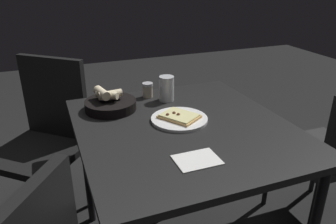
{
  "coord_description": "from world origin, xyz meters",
  "views": [
    {
      "loc": [
        0.54,
        1.18,
        1.39
      ],
      "look_at": [
        0.06,
        -0.05,
        0.81
      ],
      "focal_mm": 35.22,
      "sensor_mm": 36.0,
      "label": 1
    }
  ],
  "objects_px": {
    "beer_glass": "(167,90)",
    "chair_near": "(336,149)",
    "pizza_plate": "(178,118)",
    "pepper_shaker": "(148,91)",
    "bread_basket": "(110,104)",
    "chair_far": "(46,132)",
    "dining_table": "(184,140)"
  },
  "relations": [
    {
      "from": "bread_basket",
      "to": "pepper_shaker",
      "type": "relative_size",
      "value": 3.19
    },
    {
      "from": "beer_glass",
      "to": "chair_far",
      "type": "relative_size",
      "value": 0.14
    },
    {
      "from": "beer_glass",
      "to": "chair_near",
      "type": "bearing_deg",
      "value": 153.63
    },
    {
      "from": "bread_basket",
      "to": "chair_near",
      "type": "distance_m",
      "value": 1.2
    },
    {
      "from": "pizza_plate",
      "to": "chair_far",
      "type": "height_order",
      "value": "chair_far"
    },
    {
      "from": "bread_basket",
      "to": "beer_glass",
      "type": "height_order",
      "value": "beer_glass"
    },
    {
      "from": "beer_glass",
      "to": "chair_near",
      "type": "distance_m",
      "value": 0.95
    },
    {
      "from": "pizza_plate",
      "to": "chair_near",
      "type": "distance_m",
      "value": 0.9
    },
    {
      "from": "bread_basket",
      "to": "chair_near",
      "type": "relative_size",
      "value": 0.28
    },
    {
      "from": "chair_near",
      "to": "chair_far",
      "type": "height_order",
      "value": "chair_far"
    },
    {
      "from": "beer_glass",
      "to": "chair_near",
      "type": "relative_size",
      "value": 0.15
    },
    {
      "from": "pepper_shaker",
      "to": "chair_far",
      "type": "bearing_deg",
      "value": -23.18
    },
    {
      "from": "pepper_shaker",
      "to": "chair_near",
      "type": "bearing_deg",
      "value": 151.42
    },
    {
      "from": "chair_near",
      "to": "pizza_plate",
      "type": "bearing_deg",
      "value": -9.69
    },
    {
      "from": "chair_far",
      "to": "chair_near",
      "type": "bearing_deg",
      "value": 153.41
    },
    {
      "from": "dining_table",
      "to": "chair_near",
      "type": "distance_m",
      "value": 0.86
    },
    {
      "from": "beer_glass",
      "to": "pepper_shaker",
      "type": "bearing_deg",
      "value": -46.8
    },
    {
      "from": "dining_table",
      "to": "pepper_shaker",
      "type": "distance_m",
      "value": 0.4
    },
    {
      "from": "beer_glass",
      "to": "chair_far",
      "type": "xyz_separation_m",
      "value": [
        0.61,
        -0.31,
        -0.28
      ]
    },
    {
      "from": "pizza_plate",
      "to": "beer_glass",
      "type": "relative_size",
      "value": 1.99
    },
    {
      "from": "pizza_plate",
      "to": "bread_basket",
      "type": "relative_size",
      "value": 1.04
    },
    {
      "from": "chair_near",
      "to": "chair_far",
      "type": "relative_size",
      "value": 0.93
    },
    {
      "from": "bread_basket",
      "to": "dining_table",
      "type": "bearing_deg",
      "value": 132.3
    },
    {
      "from": "dining_table",
      "to": "pizza_plate",
      "type": "height_order",
      "value": "pizza_plate"
    },
    {
      "from": "pizza_plate",
      "to": "chair_far",
      "type": "distance_m",
      "value": 0.84
    },
    {
      "from": "chair_far",
      "to": "bread_basket",
      "type": "bearing_deg",
      "value": 133.69
    },
    {
      "from": "pepper_shaker",
      "to": "chair_near",
      "type": "distance_m",
      "value": 1.04
    },
    {
      "from": "pepper_shaker",
      "to": "beer_glass",
      "type": "bearing_deg",
      "value": 133.2
    },
    {
      "from": "bread_basket",
      "to": "chair_far",
      "type": "height_order",
      "value": "chair_far"
    },
    {
      "from": "bread_basket",
      "to": "chair_far",
      "type": "bearing_deg",
      "value": -46.31
    },
    {
      "from": "beer_glass",
      "to": "pepper_shaker",
      "type": "distance_m",
      "value": 0.11
    },
    {
      "from": "dining_table",
      "to": "chair_near",
      "type": "relative_size",
      "value": 1.12
    }
  ]
}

